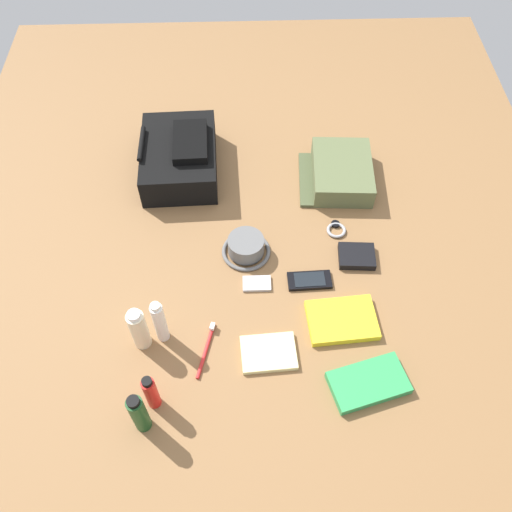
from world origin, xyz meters
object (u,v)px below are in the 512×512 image
(wallet, at_px, (357,256))
(travel_guidebook, at_px, (342,320))
(shampoo_bottle, at_px, (139,413))
(sunscreen_spray, at_px, (151,392))
(cell_phone, at_px, (309,280))
(toiletry_pouch, at_px, (340,172))
(bucket_hat, at_px, (246,247))
(paperback_novel, at_px, (368,383))
(media_player, at_px, (256,284))
(backpack, at_px, (180,157))
(notepad, at_px, (269,353))
(toothbrush, at_px, (207,347))
(wristwatch, at_px, (336,229))
(lotion_bottle, at_px, (139,329))
(toothpaste_tube, at_px, (160,322))

(wallet, bearing_deg, travel_guidebook, 165.31)
(shampoo_bottle, height_order, sunscreen_spray, shampoo_bottle)
(travel_guidebook, bearing_deg, cell_phone, 29.41)
(toiletry_pouch, xyz_separation_m, bucket_hat, (-0.30, 0.33, -0.01))
(paperback_novel, relative_size, media_player, 2.68)
(backpack, bearing_deg, notepad, -159.22)
(sunscreen_spray, xyz_separation_m, travel_guidebook, (0.22, -0.52, -0.06))
(notepad, bearing_deg, sunscreen_spray, 109.20)
(travel_guidebook, height_order, cell_phone, travel_guidebook)
(sunscreen_spray, bearing_deg, toothbrush, -40.97)
(backpack, height_order, travel_guidebook, backpack)
(sunscreen_spray, distance_m, paperback_novel, 0.57)
(toiletry_pouch, distance_m, paperback_novel, 0.74)
(sunscreen_spray, bearing_deg, wristwatch, -44.21)
(cell_phone, bearing_deg, notepad, 150.27)
(media_player, distance_m, wristwatch, 0.33)
(lotion_bottle, bearing_deg, shampoo_bottle, -174.69)
(toothpaste_tube, bearing_deg, sunscreen_spray, 176.91)
(cell_phone, bearing_deg, lotion_bottle, 111.13)
(lotion_bottle, bearing_deg, backpack, -6.53)
(lotion_bottle, xyz_separation_m, media_player, (0.18, -0.32, -0.07))
(toothpaste_tube, bearing_deg, lotion_bottle, 106.54)
(toothpaste_tube, height_order, toothbrush, toothpaste_tube)
(toiletry_pouch, bearing_deg, wallet, -177.67)
(media_player, distance_m, notepad, 0.23)
(shampoo_bottle, xyz_separation_m, toothbrush, (0.21, -0.16, -0.07))
(backpack, distance_m, travel_guidebook, 0.79)
(sunscreen_spray, xyz_separation_m, wallet, (0.44, -0.59, -0.06))
(backpack, bearing_deg, toothpaste_tube, 178.17)
(toothpaste_tube, height_order, wristwatch, toothpaste_tube)
(lotion_bottle, bearing_deg, wristwatch, -57.09)
(toothbrush, bearing_deg, notepad, -98.26)
(cell_phone, bearing_deg, wallet, -62.19)
(wristwatch, distance_m, wallet, 0.12)
(toothpaste_tube, bearing_deg, backpack, -1.83)
(cell_phone, height_order, toothbrush, toothbrush)
(toothbrush, bearing_deg, cell_phone, -55.43)
(toothbrush, distance_m, notepad, 0.17)
(sunscreen_spray, relative_size, cell_phone, 1.07)
(backpack, relative_size, wristwatch, 4.96)
(wallet, bearing_deg, shampoo_bottle, 132.83)
(media_player, bearing_deg, notepad, -172.92)
(bucket_hat, xyz_separation_m, paperback_novel, (-0.45, -0.31, -0.01))
(wristwatch, bearing_deg, toiletry_pouch, -9.32)
(lotion_bottle, bearing_deg, cell_phone, -68.87)
(backpack, bearing_deg, wallet, -125.73)
(paperback_novel, xyz_separation_m, wristwatch, (0.52, 0.02, -0.01))
(sunscreen_spray, bearing_deg, cell_phone, -50.32)
(shampoo_bottle, distance_m, sunscreen_spray, 0.06)
(wallet, bearing_deg, wristwatch, 27.65)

